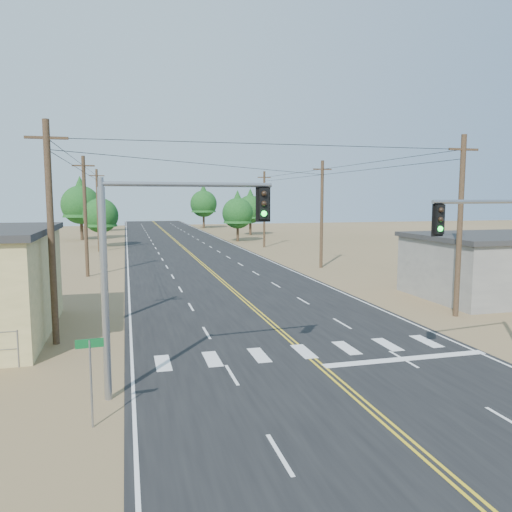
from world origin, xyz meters
name	(u,v)px	position (x,y,z in m)	size (l,w,h in m)	color
ground	(403,438)	(0.00, 0.00, 0.00)	(220.00, 220.00, 0.00)	#8F714D
road	(215,275)	(0.00, 30.00, 0.01)	(15.00, 200.00, 0.02)	black
utility_pole_left_near	(51,232)	(-10.50, 12.00, 5.12)	(1.80, 0.30, 10.00)	#4C3826
utility_pole_left_mid	(85,216)	(-10.50, 32.00, 5.12)	(1.80, 0.30, 10.00)	#4C3826
utility_pole_left_far	(98,210)	(-10.50, 52.00, 5.12)	(1.80, 0.30, 10.00)	#4C3826
utility_pole_right_near	(460,225)	(10.50, 12.00, 5.12)	(1.80, 0.30, 10.00)	#4C3826
utility_pole_right_mid	(322,213)	(10.50, 32.00, 5.12)	(1.80, 0.30, 10.00)	#4C3826
utility_pole_right_far	(264,209)	(10.50, 52.00, 5.12)	(1.80, 0.30, 10.00)	#4C3826
signal_mast_left	(156,250)	(-6.33, 5.02, 4.90)	(5.87, 0.82, 7.26)	gray
signal_mast_right	(509,255)	(6.51, 3.79, 4.49)	(5.28, 1.04, 6.66)	gray
street_sign	(90,368)	(-8.38, 2.87, 1.77)	(0.78, 0.09, 2.63)	gray
tree_left_near	(100,212)	(-10.47, 57.63, 4.69)	(4.60, 4.60, 7.66)	#3F2D1E
tree_left_mid	(81,201)	(-13.92, 70.01, 6.06)	(5.94, 5.94, 9.90)	#3F2D1E
tree_left_far	(104,210)	(-11.26, 90.62, 4.08)	(4.01, 4.01, 6.68)	#3F2D1E
tree_right_near	(238,210)	(9.00, 61.48, 4.71)	(4.62, 4.62, 7.70)	#3F2D1E
tree_right_mid	(250,207)	(13.92, 73.34, 4.99)	(4.90, 4.90, 8.17)	#3F2D1E
tree_right_far	(204,201)	(9.00, 95.00, 5.80)	(5.69, 5.69, 9.49)	#3F2D1E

